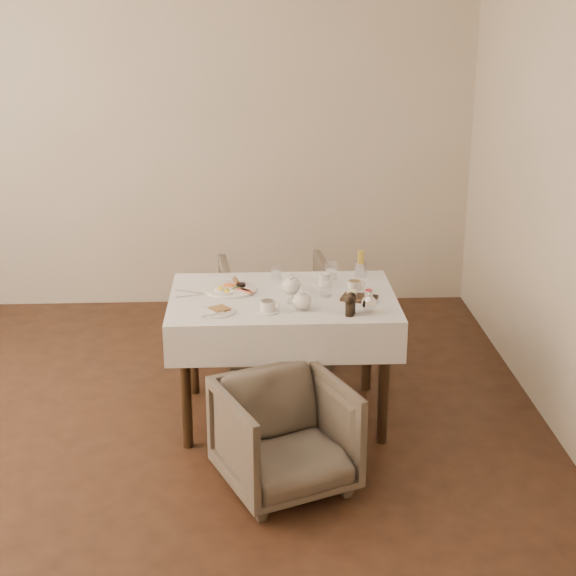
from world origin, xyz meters
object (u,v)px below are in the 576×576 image
(teapot_centre, at_px, (291,283))
(armchair_far, at_px, (277,311))
(breakfast_plate, at_px, (231,288))
(armchair_near, at_px, (285,436))
(table, at_px, (283,315))

(teapot_centre, bearing_deg, armchair_far, 107.33)
(breakfast_plate, bearing_deg, armchair_near, -59.80)
(armchair_far, relative_size, teapot_centre, 4.88)
(table, xyz_separation_m, armchair_near, (-0.02, -0.77, -0.36))
(armchair_far, distance_m, breakfast_plate, 0.91)
(armchair_near, height_order, armchair_far, armchair_far)
(armchair_near, bearing_deg, breakfast_plate, 84.02)
(armchair_far, bearing_deg, table, 84.43)
(table, distance_m, armchair_near, 0.85)
(breakfast_plate, xyz_separation_m, teapot_centre, (0.34, -0.07, 0.05))
(table, relative_size, breakfast_plate, 4.29)
(armchair_near, distance_m, breakfast_plate, 1.05)
(breakfast_plate, bearing_deg, teapot_centre, 1.01)
(breakfast_plate, relative_size, teapot_centre, 1.97)
(armchair_near, height_order, breakfast_plate, breakfast_plate)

